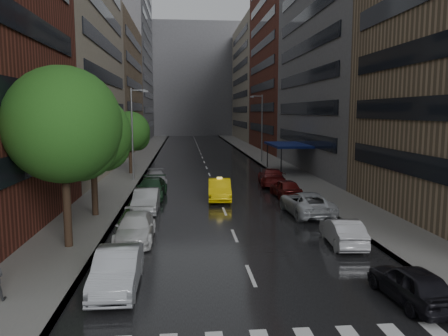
{
  "coord_description": "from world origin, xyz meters",
  "views": [
    {
      "loc": [
        -2.76,
        -13.52,
        6.88
      ],
      "look_at": [
        0.0,
        16.37,
        3.0
      ],
      "focal_mm": 35.0,
      "sensor_mm": 36.0,
      "label": 1
    }
  ],
  "objects": [
    {
      "name": "taxi",
      "position": [
        -0.01,
        20.12,
        0.82
      ],
      "size": [
        2.0,
        5.05,
        1.63
      ],
      "primitive_type": "imported",
      "rotation": [
        0.0,
        0.0,
        -0.06
      ],
      "color": "yellow",
      "rests_on": "ground"
    },
    {
      "name": "sidewalk_right",
      "position": [
        9.0,
        50.0,
        0.07
      ],
      "size": [
        4.0,
        140.0,
        0.15
      ],
      "primitive_type": "cube",
      "color": "gray",
      "rests_on": "ground"
    },
    {
      "name": "buildings_right",
      "position": [
        15.0,
        56.7,
        15.03
      ],
      "size": [
        8.05,
        109.1,
        36.0
      ],
      "color": "#937A5B",
      "rests_on": "ground"
    },
    {
      "name": "ground",
      "position": [
        0.0,
        0.0,
        0.0
      ],
      "size": [
        220.0,
        220.0,
        0.0
      ],
      "primitive_type": "plane",
      "color": "gray",
      "rests_on": "ground"
    },
    {
      "name": "sidewalk_left",
      "position": [
        -9.0,
        50.0,
        0.07
      ],
      "size": [
        4.0,
        140.0,
        0.15
      ],
      "primitive_type": "cube",
      "color": "gray",
      "rests_on": "ground"
    },
    {
      "name": "road",
      "position": [
        0.0,
        50.0,
        0.01
      ],
      "size": [
        14.0,
        140.0,
        0.01
      ],
      "primitive_type": "cube",
      "color": "black",
      "rests_on": "ground"
    },
    {
      "name": "tree_near",
      "position": [
        -8.6,
        8.43,
        6.24
      ],
      "size": [
        5.72,
        5.72,
        9.11
      ],
      "color": "#382619",
      "rests_on": "ground"
    },
    {
      "name": "parked_cars_left",
      "position": [
        -5.4,
        15.99,
        0.75
      ],
      "size": [
        2.5,
        29.36,
        1.58
      ],
      "color": "#A4A7AD",
      "rests_on": "ground"
    },
    {
      "name": "parked_cars_right",
      "position": [
        5.4,
        16.2,
        0.76
      ],
      "size": [
        2.83,
        30.51,
        1.61
      ],
      "color": "black",
      "rests_on": "ground"
    },
    {
      "name": "tree_mid",
      "position": [
        -8.6,
        15.17,
        5.46
      ],
      "size": [
        5.01,
        5.01,
        7.98
      ],
      "color": "#382619",
      "rests_on": "ground"
    },
    {
      "name": "street_lamp_right",
      "position": [
        7.72,
        45.0,
        4.89
      ],
      "size": [
        1.74,
        0.22,
        9.0
      ],
      "color": "gray",
      "rests_on": "sidewalk_right"
    },
    {
      "name": "tree_far",
      "position": [
        -8.6,
        34.83,
        4.74
      ],
      "size": [
        4.36,
        4.36,
        6.94
      ],
      "color": "#382619",
      "rests_on": "ground"
    },
    {
      "name": "street_lamp_left",
      "position": [
        -7.72,
        30.0,
        4.89
      ],
      "size": [
        1.74,
        0.22,
        9.0
      ],
      "color": "gray",
      "rests_on": "sidewalk_left"
    },
    {
      "name": "buildings_left",
      "position": [
        -15.0,
        58.79,
        15.99
      ],
      "size": [
        8.0,
        108.0,
        38.0
      ],
      "color": "maroon",
      "rests_on": "ground"
    },
    {
      "name": "building_far",
      "position": [
        0.0,
        118.0,
        16.0
      ],
      "size": [
        40.0,
        14.0,
        32.0
      ],
      "primitive_type": "cube",
      "color": "slate",
      "rests_on": "ground"
    },
    {
      "name": "awning",
      "position": [
        8.98,
        35.0,
        3.13
      ],
      "size": [
        4.0,
        8.0,
        3.12
      ],
      "color": "navy",
      "rests_on": "sidewalk_right"
    }
  ]
}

